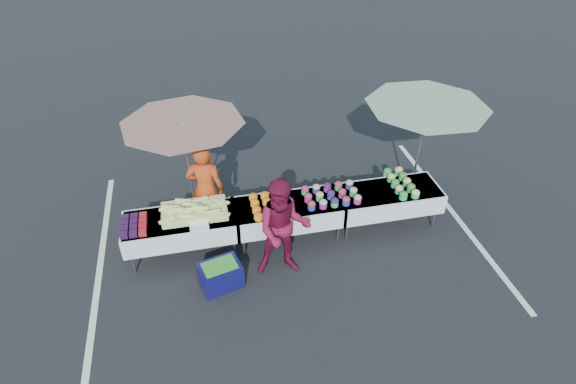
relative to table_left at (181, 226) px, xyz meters
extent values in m
plane|color=black|center=(1.80, 0.00, -0.58)|extent=(80.00, 80.00, 0.00)
cube|color=silver|center=(-1.40, 0.00, -0.58)|extent=(0.10, 5.00, 0.00)
cube|color=silver|center=(5.00, 0.00, -0.58)|extent=(0.10, 5.00, 0.00)
cube|color=white|center=(0.00, 0.00, 0.15)|extent=(1.80, 0.75, 0.04)
cube|color=white|center=(0.00, 0.00, -0.01)|extent=(1.86, 0.81, 0.36)
cylinder|color=slate|center=(-0.82, -0.29, -0.39)|extent=(0.04, 0.04, 0.39)
cylinder|color=slate|center=(-0.82, 0.29, -0.39)|extent=(0.04, 0.04, 0.39)
cylinder|color=slate|center=(0.82, -0.29, -0.39)|extent=(0.04, 0.04, 0.39)
cylinder|color=slate|center=(0.82, 0.29, -0.39)|extent=(0.04, 0.04, 0.39)
cube|color=white|center=(1.80, 0.00, 0.15)|extent=(1.80, 0.75, 0.04)
cube|color=white|center=(1.80, 0.00, -0.01)|extent=(1.86, 0.81, 0.36)
cylinder|color=slate|center=(0.98, -0.29, -0.39)|extent=(0.04, 0.04, 0.39)
cylinder|color=slate|center=(0.98, 0.29, -0.39)|extent=(0.04, 0.04, 0.39)
cylinder|color=slate|center=(2.62, -0.29, -0.39)|extent=(0.04, 0.04, 0.39)
cylinder|color=slate|center=(2.62, 0.29, -0.39)|extent=(0.04, 0.04, 0.39)
cube|color=white|center=(3.60, 0.00, 0.15)|extent=(1.80, 0.75, 0.04)
cube|color=white|center=(3.60, 0.00, -0.01)|extent=(1.86, 0.81, 0.36)
cylinder|color=slate|center=(2.78, -0.29, -0.39)|extent=(0.04, 0.04, 0.39)
cylinder|color=slate|center=(2.78, 0.29, -0.39)|extent=(0.04, 0.04, 0.39)
cylinder|color=slate|center=(4.42, -0.29, -0.39)|extent=(0.04, 0.04, 0.39)
cylinder|color=slate|center=(4.42, 0.29, -0.39)|extent=(0.04, 0.04, 0.39)
cube|color=black|center=(-0.85, -0.27, 0.21)|extent=(0.12, 0.12, 0.08)
cube|color=black|center=(-0.85, -0.13, 0.21)|extent=(0.12, 0.12, 0.08)
cube|color=black|center=(-0.85, 0.01, 0.21)|extent=(0.12, 0.12, 0.08)
cube|color=black|center=(-0.85, 0.15, 0.21)|extent=(0.12, 0.12, 0.08)
cube|color=black|center=(-0.71, -0.27, 0.21)|extent=(0.12, 0.12, 0.08)
cube|color=black|center=(-0.71, -0.13, 0.21)|extent=(0.12, 0.12, 0.08)
cube|color=black|center=(-0.71, 0.01, 0.21)|extent=(0.12, 0.12, 0.08)
cube|color=black|center=(-0.71, 0.15, 0.21)|extent=(0.12, 0.12, 0.08)
cube|color=#B31324|center=(-0.57, -0.27, 0.21)|extent=(0.12, 0.12, 0.08)
cube|color=#B31324|center=(-0.57, -0.13, 0.21)|extent=(0.12, 0.12, 0.08)
cube|color=#B31324|center=(-0.57, 0.01, 0.21)|extent=(0.12, 0.12, 0.08)
cube|color=#B31324|center=(-0.57, 0.15, 0.21)|extent=(0.12, 0.12, 0.08)
cube|color=#CAE173|center=(0.25, 0.05, 0.24)|extent=(1.05, 0.55, 0.14)
cylinder|color=#CAE173|center=(0.55, 0.20, 0.27)|extent=(0.27, 0.09, 0.10)
cylinder|color=#CAE173|center=(-0.13, 0.10, 0.34)|extent=(0.27, 0.14, 0.07)
cylinder|color=#CAE173|center=(0.36, -0.06, 0.38)|extent=(0.27, 0.14, 0.09)
cylinder|color=#CAE173|center=(-0.17, 0.08, 0.28)|extent=(0.27, 0.15, 0.10)
cylinder|color=#CAE173|center=(0.07, -0.01, 0.33)|extent=(0.27, 0.15, 0.08)
cylinder|color=#CAE173|center=(0.21, 0.09, 0.36)|extent=(0.27, 0.10, 0.10)
cylinder|color=#CAE173|center=(0.21, -0.03, 0.36)|extent=(0.27, 0.07, 0.08)
cylinder|color=#CAE173|center=(0.12, -0.13, 0.31)|extent=(0.27, 0.14, 0.09)
cylinder|color=#CAE173|center=(0.09, 0.25, 0.34)|extent=(0.27, 0.12, 0.08)
cylinder|color=#CAE173|center=(0.71, 0.14, 0.29)|extent=(0.27, 0.16, 0.08)
cylinder|color=#CAE173|center=(-0.06, 0.01, 0.34)|extent=(0.27, 0.11, 0.07)
cylinder|color=#CAE173|center=(0.16, -0.18, 0.27)|extent=(0.27, 0.10, 0.07)
cylinder|color=#CAE173|center=(0.36, 0.19, 0.35)|extent=(0.27, 0.12, 0.08)
cylinder|color=#CAE173|center=(-0.18, -0.17, 0.31)|extent=(0.27, 0.15, 0.08)
cylinder|color=#CAE173|center=(-0.09, 0.09, 0.36)|extent=(0.27, 0.10, 0.08)
cylinder|color=#CAE173|center=(0.46, 0.00, 0.32)|extent=(0.27, 0.16, 0.10)
cylinder|color=#CAE173|center=(-0.03, -0.02, 0.38)|extent=(0.27, 0.12, 0.09)
cylinder|color=#CAE173|center=(0.52, -0.18, 0.37)|extent=(0.27, 0.09, 0.07)
cylinder|color=#CAE173|center=(0.58, -0.15, 0.30)|extent=(0.27, 0.10, 0.09)
cylinder|color=#CAE173|center=(0.50, -0.09, 0.28)|extent=(0.27, 0.12, 0.09)
cylinder|color=#CAE173|center=(0.35, 0.28, 0.27)|extent=(0.27, 0.10, 0.08)
cylinder|color=#CAE173|center=(0.63, 0.03, 0.34)|extent=(0.27, 0.14, 0.10)
cylinder|color=#CAE173|center=(0.56, 0.25, 0.27)|extent=(0.27, 0.12, 0.07)
cylinder|color=#CAE173|center=(0.50, 0.23, 0.27)|extent=(0.27, 0.07, 0.10)
cylinder|color=#CAE173|center=(0.67, -0.19, 0.27)|extent=(0.27, 0.09, 0.10)
cube|color=white|center=(0.30, -0.30, 0.19)|extent=(0.30, 0.25, 0.05)
cylinder|color=#FF9F1C|center=(1.25, -0.28, 0.19)|extent=(0.15, 0.15, 0.05)
ellipsoid|color=orange|center=(1.25, -0.28, 0.23)|extent=(0.15, 0.15, 0.08)
cylinder|color=#FF9F1C|center=(1.25, -0.10, 0.19)|extent=(0.15, 0.15, 0.05)
ellipsoid|color=orange|center=(1.25, -0.10, 0.23)|extent=(0.15, 0.15, 0.08)
cylinder|color=#FF9F1C|center=(1.25, 0.08, 0.19)|extent=(0.15, 0.15, 0.05)
ellipsoid|color=orange|center=(1.25, 0.08, 0.23)|extent=(0.15, 0.15, 0.08)
cylinder|color=#FF9F1C|center=(1.25, 0.26, 0.19)|extent=(0.15, 0.15, 0.05)
ellipsoid|color=orange|center=(1.25, 0.26, 0.23)|extent=(0.15, 0.15, 0.08)
cylinder|color=#FF9F1C|center=(1.45, -0.28, 0.19)|extent=(0.15, 0.15, 0.05)
ellipsoid|color=orange|center=(1.45, -0.28, 0.23)|extent=(0.15, 0.15, 0.08)
cylinder|color=#FF9F1C|center=(1.45, -0.10, 0.19)|extent=(0.15, 0.15, 0.05)
ellipsoid|color=orange|center=(1.45, -0.10, 0.23)|extent=(0.15, 0.15, 0.08)
cylinder|color=#FF9F1C|center=(1.45, 0.08, 0.19)|extent=(0.15, 0.15, 0.05)
ellipsoid|color=orange|center=(1.45, 0.08, 0.23)|extent=(0.15, 0.15, 0.08)
cylinder|color=#FF9F1C|center=(1.45, 0.26, 0.19)|extent=(0.15, 0.15, 0.05)
ellipsoid|color=orange|center=(1.45, 0.26, 0.23)|extent=(0.15, 0.15, 0.08)
cylinder|color=#FF9F1C|center=(1.65, -0.28, 0.19)|extent=(0.15, 0.15, 0.05)
ellipsoid|color=orange|center=(1.65, -0.28, 0.23)|extent=(0.15, 0.15, 0.08)
cylinder|color=#FF9F1C|center=(1.65, -0.10, 0.19)|extent=(0.15, 0.15, 0.05)
ellipsoid|color=orange|center=(1.65, -0.10, 0.23)|extent=(0.15, 0.15, 0.08)
cylinder|color=#FF9F1C|center=(1.65, 0.08, 0.19)|extent=(0.15, 0.15, 0.05)
ellipsoid|color=orange|center=(1.65, 0.08, 0.23)|extent=(0.15, 0.15, 0.08)
cylinder|color=#FF9F1C|center=(1.65, 0.26, 0.19)|extent=(0.15, 0.15, 0.05)
ellipsoid|color=orange|center=(1.65, 0.26, 0.23)|extent=(0.15, 0.15, 0.08)
cylinder|color=#2537AF|center=(2.15, -0.22, 0.22)|extent=(0.13, 0.13, 0.10)
ellipsoid|color=maroon|center=(2.15, -0.22, 0.28)|extent=(0.14, 0.14, 0.10)
cylinder|color=#A6238B|center=(2.15, 0.00, 0.22)|extent=(0.13, 0.13, 0.10)
ellipsoid|color=maroon|center=(2.15, 0.00, 0.28)|extent=(0.14, 0.14, 0.10)
cylinder|color=#2AA966|center=(2.15, 0.22, 0.22)|extent=(0.13, 0.13, 0.10)
ellipsoid|color=maroon|center=(2.15, 0.22, 0.28)|extent=(0.14, 0.14, 0.10)
cylinder|color=#A6238B|center=(2.35, -0.22, 0.22)|extent=(0.13, 0.13, 0.10)
ellipsoid|color=tan|center=(2.35, -0.22, 0.28)|extent=(0.14, 0.14, 0.10)
cylinder|color=#2AA966|center=(2.35, 0.00, 0.22)|extent=(0.13, 0.13, 0.10)
ellipsoid|color=tan|center=(2.35, 0.00, 0.28)|extent=(0.14, 0.14, 0.10)
cylinder|color=#2537AF|center=(2.35, 0.22, 0.22)|extent=(0.13, 0.13, 0.10)
ellipsoid|color=tan|center=(2.35, 0.22, 0.28)|extent=(0.14, 0.14, 0.10)
cylinder|color=#2AA966|center=(2.55, -0.22, 0.22)|extent=(0.13, 0.13, 0.10)
ellipsoid|color=#2E1433|center=(2.55, -0.22, 0.28)|extent=(0.14, 0.14, 0.10)
cylinder|color=#2537AF|center=(2.55, 0.00, 0.22)|extent=(0.13, 0.13, 0.10)
ellipsoid|color=#2E1433|center=(2.55, 0.00, 0.28)|extent=(0.14, 0.14, 0.10)
cylinder|color=#A6238B|center=(2.55, 0.22, 0.22)|extent=(0.13, 0.13, 0.10)
ellipsoid|color=#2E1433|center=(2.55, 0.22, 0.28)|extent=(0.14, 0.14, 0.10)
cylinder|color=#2537AF|center=(2.75, -0.22, 0.22)|extent=(0.13, 0.13, 0.10)
ellipsoid|color=maroon|center=(2.75, -0.22, 0.28)|extent=(0.14, 0.14, 0.10)
cylinder|color=#A6238B|center=(2.75, 0.00, 0.22)|extent=(0.13, 0.13, 0.10)
ellipsoid|color=maroon|center=(2.75, 0.00, 0.28)|extent=(0.14, 0.14, 0.10)
cylinder|color=#2AA966|center=(2.75, 0.22, 0.22)|extent=(0.13, 0.13, 0.10)
ellipsoid|color=maroon|center=(2.75, 0.22, 0.28)|extent=(0.14, 0.14, 0.10)
cylinder|color=#A6238B|center=(2.95, -0.22, 0.22)|extent=(0.13, 0.13, 0.10)
ellipsoid|color=tan|center=(2.95, -0.22, 0.28)|extent=(0.14, 0.14, 0.10)
cylinder|color=#2AA966|center=(2.95, 0.00, 0.22)|extent=(0.13, 0.13, 0.10)
ellipsoid|color=tan|center=(2.95, 0.00, 0.28)|extent=(0.14, 0.14, 0.10)
cylinder|color=#2537AF|center=(2.95, 0.22, 0.22)|extent=(0.13, 0.13, 0.10)
ellipsoid|color=tan|center=(2.95, 0.22, 0.28)|extent=(0.14, 0.14, 0.10)
cylinder|color=#2AA966|center=(3.75, -0.28, 0.21)|extent=(0.14, 0.14, 0.08)
ellipsoid|color=#297D21|center=(3.75, -0.28, 0.26)|extent=(0.14, 0.14, 0.11)
cylinder|color=#2AA966|center=(3.75, -0.10, 0.21)|extent=(0.14, 0.14, 0.08)
ellipsoid|color=#D5C35F|center=(3.75, -0.10, 0.26)|extent=(0.14, 0.14, 0.11)
cylinder|color=#2AA966|center=(3.75, 0.08, 0.21)|extent=(0.14, 0.14, 0.08)
ellipsoid|color=#297D21|center=(3.75, 0.08, 0.26)|extent=(0.14, 0.14, 0.11)
cylinder|color=#2AA966|center=(3.75, 0.26, 0.21)|extent=(0.14, 0.14, 0.08)
ellipsoid|color=#D5C35F|center=(3.75, 0.26, 0.26)|extent=(0.14, 0.14, 0.11)
cylinder|color=#2AA966|center=(3.75, 0.44, 0.21)|extent=(0.14, 0.14, 0.08)
ellipsoid|color=#297D21|center=(3.75, 0.44, 0.26)|extent=(0.14, 0.14, 0.11)
cylinder|color=#2AA966|center=(3.97, -0.28, 0.21)|extent=(0.14, 0.14, 0.08)
ellipsoid|color=#D5C35F|center=(3.97, -0.28, 0.26)|extent=(0.14, 0.14, 0.11)
cylinder|color=#2AA966|center=(3.97, -0.10, 0.21)|extent=(0.14, 0.14, 0.08)
ellipsoid|color=#297D21|center=(3.97, -0.10, 0.26)|extent=(0.14, 0.14, 0.11)
cylinder|color=#2AA966|center=(3.97, 0.08, 0.21)|extent=(0.14, 0.14, 0.08)
ellipsoid|color=#D5C35F|center=(3.97, 0.08, 0.26)|extent=(0.14, 0.14, 0.11)
cylinder|color=#2AA966|center=(3.97, 0.26, 0.21)|extent=(0.14, 0.14, 0.08)
ellipsoid|color=#297D21|center=(3.97, 0.26, 0.26)|extent=(0.14, 0.14, 0.11)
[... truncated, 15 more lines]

